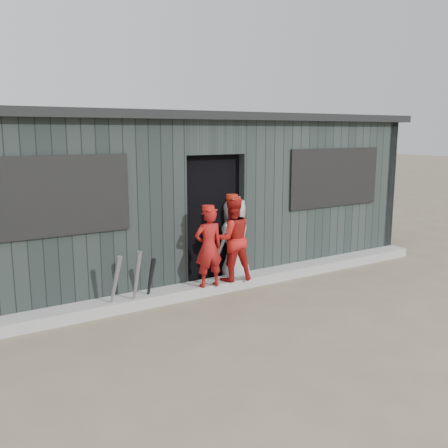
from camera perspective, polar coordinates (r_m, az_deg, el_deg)
ground at (r=6.19m, az=9.19°, el=-11.74°), size 80.00×80.00×0.00m
curb at (r=7.54m, az=-0.08°, el=-6.91°), size 8.00×0.36×0.15m
bat_left at (r=6.56m, az=-12.37°, el=-6.81°), size 0.14×0.35×0.81m
bat_mid at (r=6.65m, az=-10.00°, el=-6.41°), size 0.12×0.27×0.83m
bat_right at (r=6.82m, az=-8.43°, el=-6.52°), size 0.08×0.31×0.69m
player_red_left at (r=7.06m, az=-1.78°, el=-2.67°), size 0.44×0.31×1.14m
player_red_right at (r=7.35m, az=0.90°, el=-1.67°), size 0.69×0.58×1.26m
player_grey_back at (r=7.77m, az=1.24°, el=-1.88°), size 0.73×0.56×1.33m
dugout at (r=8.72m, az=-6.05°, el=3.58°), size 8.30×3.30×2.62m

